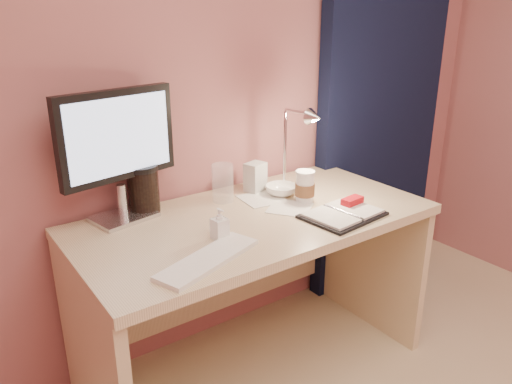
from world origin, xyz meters
TOP-DOWN VIEW (x-y plane):
  - room at (0.95, 1.69)m, footprint 3.50×3.50m
  - desk at (0.00, 1.45)m, footprint 1.40×0.70m
  - monitor at (-0.43, 1.65)m, footprint 0.46×0.21m
  - keyboard at (-0.34, 1.16)m, footprint 0.41×0.24m
  - planner at (0.28, 1.18)m, footprint 0.32×0.25m
  - paper_a at (0.16, 1.36)m, footprint 0.23×0.23m
  - paper_b at (0.13, 1.51)m, footprint 0.19×0.19m
  - coffee_cup at (0.26, 1.39)m, footprint 0.08×0.08m
  - clear_cup at (-0.02, 1.59)m, footprint 0.09×0.09m
  - bowl at (0.23, 1.50)m, footprint 0.15×0.15m
  - lotion_bottle at (-0.22, 1.28)m, footprint 0.05×0.06m
  - dark_jar at (-0.33, 1.67)m, footprint 0.12×0.12m
  - product_box at (0.16, 1.61)m, footprint 0.10×0.09m
  - desk_lamp at (0.27, 1.46)m, footprint 0.11×0.24m

SIDE VIEW (x-z plane):
  - desk at x=0.00m, z-range 0.14..0.87m
  - paper_a at x=0.16m, z-range 0.73..0.73m
  - paper_b at x=0.13m, z-range 0.73..0.73m
  - keyboard at x=-0.34m, z-range 0.73..0.75m
  - planner at x=0.28m, z-range 0.72..0.76m
  - bowl at x=0.23m, z-range 0.73..0.77m
  - lotion_bottle at x=-0.22m, z-range 0.73..0.84m
  - coffee_cup at x=0.26m, z-range 0.73..0.86m
  - product_box at x=0.16m, z-range 0.73..0.86m
  - clear_cup at x=-0.02m, z-range 0.73..0.89m
  - dark_jar at x=-0.33m, z-range 0.73..0.90m
  - desk_lamp at x=0.27m, z-range 0.78..1.16m
  - monitor at x=-0.43m, z-range 0.78..1.27m
  - room at x=0.95m, z-range -0.61..2.89m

